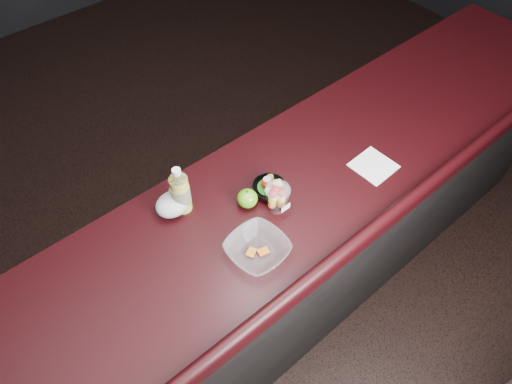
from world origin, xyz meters
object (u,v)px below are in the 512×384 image
at_px(green_apple, 247,198).
at_px(takeout_bowl, 257,249).
at_px(fruit_cup, 278,197).
at_px(snack_bowl, 269,188).
at_px(lemonade_bottle, 181,193).

distance_m(green_apple, takeout_bowl, 0.22).
distance_m(fruit_cup, snack_bowl, 0.10).
bearing_deg(takeout_bowl, snack_bowl, 40.77).
relative_size(green_apple, takeout_bowl, 0.37).
height_order(green_apple, takeout_bowl, green_apple).
distance_m(lemonade_bottle, fruit_cup, 0.36).
xyz_separation_m(fruit_cup, green_apple, (-0.08, 0.09, -0.03)).
relative_size(snack_bowl, takeout_bowl, 0.65).
bearing_deg(fruit_cup, green_apple, 131.45).
bearing_deg(fruit_cup, takeout_bowl, -150.47).
height_order(lemonade_bottle, takeout_bowl, lemonade_bottle).
xyz_separation_m(green_apple, takeout_bowl, (-0.11, -0.19, -0.01)).
bearing_deg(lemonade_bottle, takeout_bowl, -75.52).
bearing_deg(fruit_cup, lemonade_bottle, 139.83).
height_order(fruit_cup, snack_bowl, fruit_cup).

